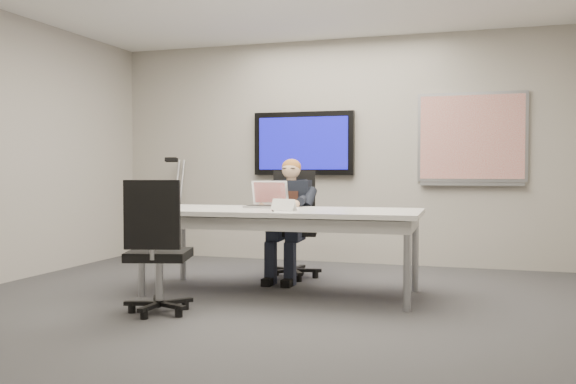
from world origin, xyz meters
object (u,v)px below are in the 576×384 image
(conference_table, at_px, (281,219))
(office_chair_far, at_px, (293,244))
(office_chair_near, at_px, (158,272))
(laptop, at_px, (267,201))
(seated_person, at_px, (287,232))

(conference_table, height_order, office_chair_far, office_chair_far)
(office_chair_near, bearing_deg, laptop, -123.74)
(seated_person, height_order, laptop, seated_person)
(conference_table, relative_size, office_chair_near, 2.42)
(conference_table, height_order, seated_person, seated_person)
(office_chair_near, distance_m, laptop, 1.54)
(seated_person, bearing_deg, office_chair_far, 88.65)
(conference_table, distance_m, seated_person, 0.73)
(office_chair_far, height_order, office_chair_near, office_chair_far)
(office_chair_near, distance_m, seated_person, 1.88)
(office_chair_far, bearing_deg, laptop, -108.82)
(seated_person, distance_m, laptop, 0.55)
(office_chair_near, height_order, laptop, office_chair_near)
(office_chair_far, xyz_separation_m, laptop, (-0.06, -0.67, 0.50))
(conference_table, xyz_separation_m, laptop, (-0.23, 0.27, 0.16))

